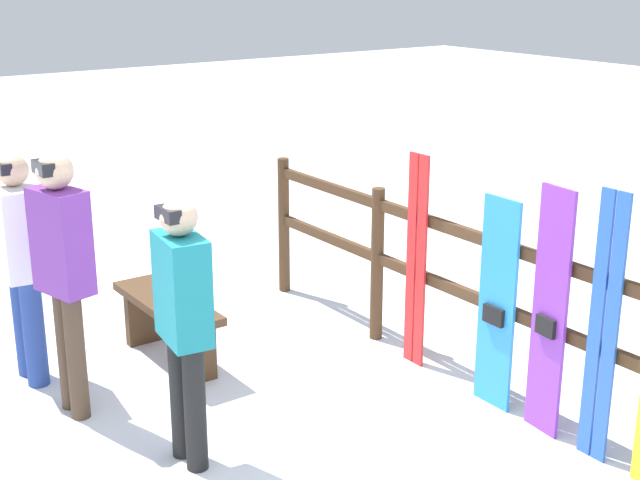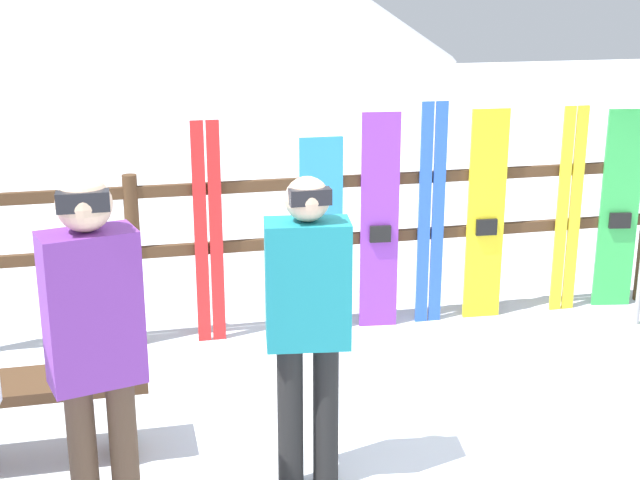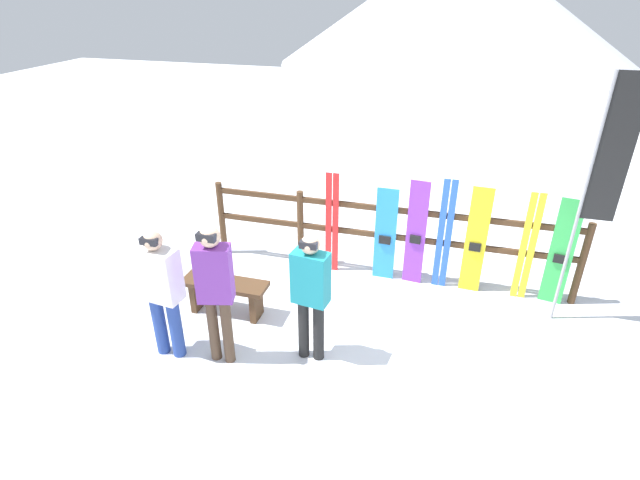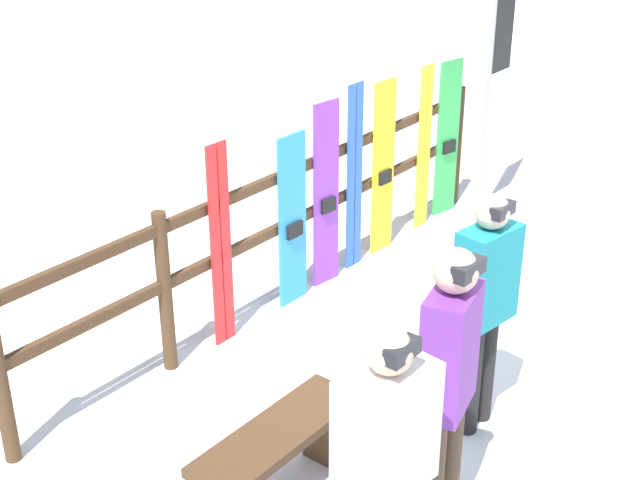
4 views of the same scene
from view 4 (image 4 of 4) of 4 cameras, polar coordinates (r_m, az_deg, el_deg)
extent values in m
plane|color=white|center=(6.53, 10.22, -8.44)|extent=(40.00, 40.00, 0.00)
cylinder|color=#4C331E|center=(6.29, -9.90, -3.34)|extent=(0.10, 0.10, 1.22)
cylinder|color=#4C331E|center=(7.12, -2.09, 0.58)|extent=(0.10, 0.10, 1.22)
cylinder|color=#4C331E|center=(8.07, 3.98, 3.63)|extent=(0.10, 0.10, 1.22)
cylinder|color=#4C331E|center=(9.12, 8.74, 5.98)|extent=(0.10, 0.10, 1.22)
cube|color=#4C331E|center=(7.09, -2.10, 1.03)|extent=(5.25, 0.05, 0.08)
cube|color=#4C331E|center=(6.93, -2.15, 4.25)|extent=(5.25, 0.05, 0.08)
cube|color=#4C331E|center=(5.12, -2.72, -12.29)|extent=(1.14, 0.36, 0.06)
cube|color=#4C331E|center=(5.53, 0.31, -12.22)|extent=(0.08, 0.29, 0.43)
cylinder|color=#4C3828|center=(4.92, 7.20, -14.93)|extent=(0.12, 0.12, 0.85)
cylinder|color=#4C3828|center=(5.04, 8.28, -13.89)|extent=(0.12, 0.12, 0.85)
cube|color=#723399|center=(4.53, 8.31, -7.00)|extent=(0.43, 0.30, 0.67)
sphere|color=#D8B293|center=(4.31, 8.68, -1.95)|extent=(0.23, 0.23, 0.23)
cube|color=black|center=(4.27, 9.49, -1.87)|extent=(0.21, 0.08, 0.08)
cylinder|color=black|center=(5.76, 9.63, -8.77)|extent=(0.13, 0.13, 0.79)
cylinder|color=black|center=(5.89, 10.51, -7.97)|extent=(0.13, 0.13, 0.79)
cube|color=teal|center=(5.47, 10.62, -2.21)|extent=(0.43, 0.27, 0.62)
sphere|color=#D8B293|center=(5.29, 10.98, 1.80)|extent=(0.21, 0.21, 0.21)
cube|color=black|center=(5.26, 11.61, 1.89)|extent=(0.19, 0.07, 0.07)
cube|color=white|center=(4.09, 4.28, -12.08)|extent=(0.50, 0.31, 0.63)
sphere|color=#D8B293|center=(3.85, 4.48, -7.12)|extent=(0.21, 0.21, 0.21)
cube|color=black|center=(3.81, 5.29, -7.09)|extent=(0.19, 0.07, 0.07)
cube|color=red|center=(6.44, -6.69, -0.59)|extent=(0.09, 0.02, 1.58)
cube|color=red|center=(6.51, -6.04, -0.28)|extent=(0.09, 0.02, 1.58)
cube|color=#288CE0|center=(7.03, -1.79, 1.23)|extent=(0.31, 0.03, 1.43)
cube|color=black|center=(7.05, -1.61, 0.64)|extent=(0.17, 0.03, 0.12)
cube|color=purple|center=(7.31, 0.39, 2.88)|extent=(0.28, 0.05, 1.59)
cube|color=black|center=(7.32, 0.55, 2.25)|extent=(0.15, 0.05, 0.12)
cube|color=blue|center=(7.55, 1.98, 3.86)|extent=(0.09, 0.02, 1.65)
cube|color=blue|center=(7.63, 2.45, 4.09)|extent=(0.09, 0.02, 1.65)
cube|color=yellow|center=(7.92, 4.06, 4.62)|extent=(0.28, 0.04, 1.59)
cube|color=black|center=(7.94, 4.20, 4.04)|extent=(0.16, 0.04, 0.12)
cube|color=yellow|center=(8.41, 6.47, 5.77)|extent=(0.09, 0.02, 1.58)
cube|color=yellow|center=(8.50, 6.86, 5.95)|extent=(0.09, 0.02, 1.58)
cube|color=green|center=(8.80, 8.16, 6.43)|extent=(0.30, 0.07, 1.55)
cube|color=black|center=(8.81, 8.28, 5.92)|extent=(0.17, 0.06, 0.12)
cylinder|color=#99999E|center=(8.37, 10.84, 11.03)|extent=(0.04, 0.04, 3.16)
camera|label=1|loc=(8.64, 39.32, 15.01)|focal=50.00mm
camera|label=2|loc=(4.06, 61.03, -3.40)|focal=50.00mm
camera|label=3|loc=(6.15, 63.95, 16.04)|focal=28.00mm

